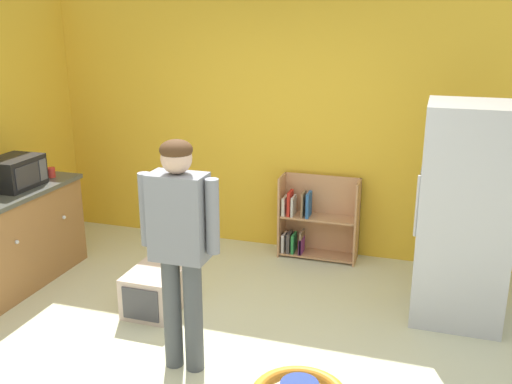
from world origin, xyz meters
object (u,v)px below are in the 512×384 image
standing_person (180,236)px  red_cup (51,172)px  refrigerator (464,215)px  microwave (14,172)px  white_cup (40,169)px  pet_carrier (156,290)px  bookshelf (314,221)px

standing_person → red_cup: standing_person is taller
refrigerator → microwave: bearing=-173.0°
standing_person → white_cup: standing_person is taller
white_cup → refrigerator: bearing=0.4°
red_cup → standing_person: bearing=-33.0°
standing_person → microwave: bearing=156.7°
refrigerator → pet_carrier: bearing=-164.4°
standing_person → microwave: (-2.06, 0.89, 0.04)m
standing_person → pet_carrier: 1.22m
microwave → white_cup: bearing=101.0°
pet_carrier → microwave: (-1.48, 0.20, 0.86)m
standing_person → white_cup: bearing=148.0°
refrigerator → standing_person: bearing=-143.4°
bookshelf → microwave: microwave is taller
pet_carrier → microwave: 1.73m
refrigerator → red_cup: 3.81m
red_cup → white_cup: 0.19m
refrigerator → standing_person: 2.30m
microwave → pet_carrier: bearing=-7.6°
refrigerator → microwave: (-3.90, -0.48, 0.15)m
refrigerator → bookshelf: bearing=148.0°
refrigerator → white_cup: (-3.99, -0.03, 0.06)m
refrigerator → microwave: 3.93m
bookshelf → microwave: size_ratio=1.77×
refrigerator → bookshelf: 1.73m
red_cup → white_cup: same height
bookshelf → microwave: bearing=-151.6°
bookshelf → pet_carrier: (-1.02, -1.55, -0.19)m
pet_carrier → white_cup: white_cup is taller
refrigerator → white_cup: bearing=-179.6°
bookshelf → standing_person: 2.37m
white_cup → red_cup: bearing=-19.4°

